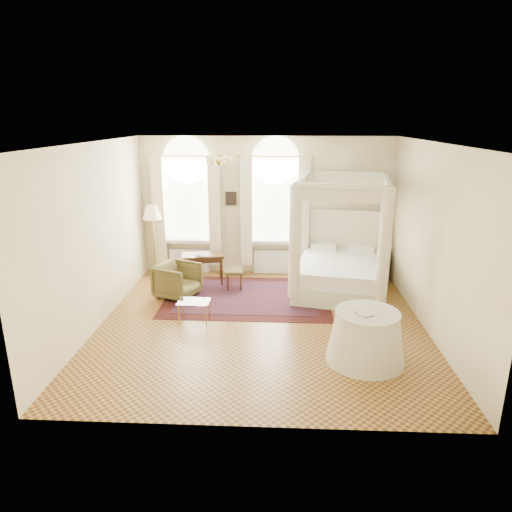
% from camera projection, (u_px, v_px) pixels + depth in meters
% --- Properties ---
extents(ground, '(6.00, 6.00, 0.00)m').
position_uv_depth(ground, '(262.00, 323.00, 8.57)').
color(ground, '#A3732F').
rests_on(ground, ground).
extents(room_walls, '(6.00, 6.00, 6.00)m').
position_uv_depth(room_walls, '(262.00, 220.00, 7.99)').
color(room_walls, '#FFF5C2').
rests_on(room_walls, ground).
extents(window_left, '(1.62, 0.27, 3.29)m').
position_uv_depth(window_left, '(188.00, 214.00, 10.97)').
color(window_left, white).
rests_on(window_left, room_walls).
extents(window_right, '(1.62, 0.27, 3.29)m').
position_uv_depth(window_right, '(275.00, 215.00, 10.87)').
color(window_right, white).
rests_on(window_right, room_walls).
extents(chandelier, '(0.51, 0.45, 0.50)m').
position_uv_depth(chandelier, '(218.00, 160.00, 8.91)').
color(chandelier, '#B1933B').
rests_on(chandelier, room_walls).
extents(wall_pictures, '(2.54, 0.03, 0.39)m').
position_uv_depth(wall_pictures, '(270.00, 197.00, 10.85)').
color(wall_pictures, black).
rests_on(wall_pictures, room_walls).
extents(canopy_bed, '(2.28, 2.62, 2.52)m').
position_uv_depth(canopy_bed, '(340.00, 266.00, 9.99)').
color(canopy_bed, beige).
rests_on(canopy_bed, ground).
extents(nightstand, '(0.55, 0.52, 0.64)m').
position_uv_depth(nightstand, '(379.00, 267.00, 10.80)').
color(nightstand, '#38200F').
rests_on(nightstand, ground).
extents(nightstand_lamp, '(0.26, 0.26, 0.38)m').
position_uv_depth(nightstand_lamp, '(387.00, 244.00, 10.55)').
color(nightstand_lamp, '#B1933B').
rests_on(nightstand_lamp, nightstand).
extents(writing_desk, '(1.02, 0.66, 0.71)m').
position_uv_depth(writing_desk, '(203.00, 258.00, 10.46)').
color(writing_desk, '#38200F').
rests_on(writing_desk, ground).
extents(laptop, '(0.38, 0.32, 0.03)m').
position_uv_depth(laptop, '(203.00, 255.00, 10.32)').
color(laptop, black).
rests_on(laptop, writing_desk).
extents(stool, '(0.43, 0.43, 0.45)m').
position_uv_depth(stool, '(234.00, 273.00, 10.18)').
color(stool, '#4B4520').
rests_on(stool, ground).
extents(armchair, '(1.05, 1.04, 0.74)m').
position_uv_depth(armchair, '(177.00, 280.00, 9.73)').
color(armchair, '#4D4521').
rests_on(armchair, ground).
extents(coffee_table, '(0.61, 0.43, 0.41)m').
position_uv_depth(coffee_table, '(194.00, 303.00, 8.55)').
color(coffee_table, silver).
rests_on(coffee_table, ground).
extents(floor_lamp, '(0.44, 0.44, 1.73)m').
position_uv_depth(floor_lamp, '(152.00, 216.00, 10.78)').
color(floor_lamp, '#B1933B').
rests_on(floor_lamp, ground).
extents(oriental_rug, '(3.48, 2.50, 0.01)m').
position_uv_depth(oriental_rug, '(247.00, 297.00, 9.82)').
color(oriental_rug, '#3F120F').
rests_on(oriental_rug, ground).
extents(side_table, '(1.23, 1.23, 0.84)m').
position_uv_depth(side_table, '(366.00, 337.00, 7.14)').
color(side_table, beige).
rests_on(side_table, ground).
extents(book, '(0.31, 0.33, 0.02)m').
position_uv_depth(book, '(359.00, 315.00, 6.89)').
color(book, black).
rests_on(book, side_table).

